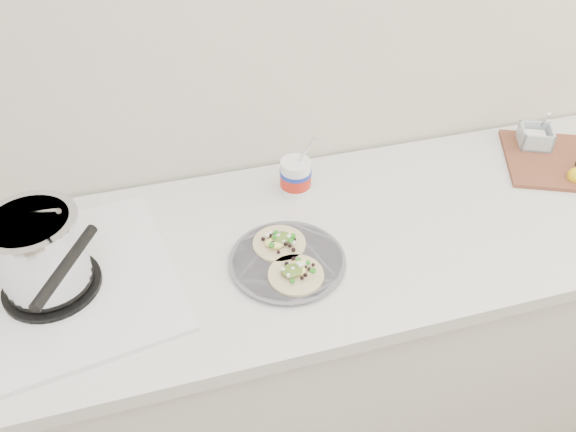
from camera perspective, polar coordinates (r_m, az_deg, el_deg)
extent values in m
cube|color=beige|center=(1.43, -4.00, 17.67)|extent=(3.50, 0.05, 2.60)
cube|color=silver|center=(1.76, -0.49, -13.50)|extent=(2.40, 0.62, 0.86)
cube|color=silver|center=(1.41, -0.38, -3.36)|extent=(2.44, 0.66, 0.04)
cube|color=silver|center=(1.38, -22.65, -6.84)|extent=(0.60, 0.56, 0.01)
cylinder|color=black|center=(1.37, -22.79, -6.46)|extent=(0.21, 0.21, 0.01)
torus|color=black|center=(1.36, -22.96, -6.00)|extent=(0.19, 0.19, 0.02)
cylinder|color=silver|center=(1.30, -24.01, -3.18)|extent=(0.19, 0.19, 0.17)
cylinder|color=#5E5D64|center=(1.34, -0.07, -4.65)|extent=(0.26, 0.26, 0.01)
cylinder|color=#5E5D64|center=(1.33, -0.07, -4.50)|extent=(0.28, 0.28, 0.00)
cylinder|color=white|center=(1.52, 0.77, 3.99)|extent=(0.08, 0.08, 0.10)
cylinder|color=red|center=(1.52, 0.77, 3.91)|extent=(0.09, 0.09, 0.04)
cylinder|color=#192D99|center=(1.51, 0.78, 4.47)|extent=(0.09, 0.09, 0.01)
cube|color=white|center=(1.86, 23.79, 7.22)|extent=(0.06, 0.06, 0.03)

